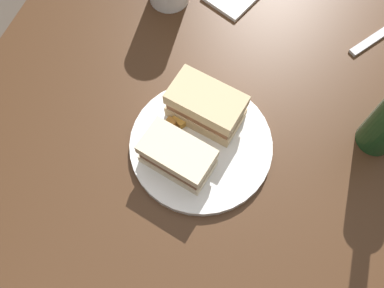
{
  "coord_description": "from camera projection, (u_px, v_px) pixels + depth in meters",
  "views": [
    {
      "loc": [
        0.24,
        0.11,
        1.37
      ],
      "look_at": [
        -0.01,
        0.01,
        0.74
      ],
      "focal_mm": 38.83,
      "sensor_mm": 36.0,
      "label": 1
    }
  ],
  "objects": [
    {
      "name": "potato_wedge_front",
      "position": [
        169.0,
        137.0,
        0.7
      ],
      "size": [
        0.04,
        0.05,
        0.02
      ],
      "primitive_type": "cube",
      "rotation": [
        0.0,
        0.0,
        4.18
      ],
      "color": "#B77F33",
      "rests_on": "plate"
    },
    {
      "name": "ground_plane",
      "position": [
        187.0,
        233.0,
        1.37
      ],
      "size": [
        6.0,
        6.0,
        0.0
      ],
      "primitive_type": "plane",
      "color": "#4C4238"
    },
    {
      "name": "sandwich_half_right",
      "position": [
        175.0,
        155.0,
        0.67
      ],
      "size": [
        0.08,
        0.12,
        0.06
      ],
      "color": "beige",
      "rests_on": "plate"
    },
    {
      "name": "plate",
      "position": [
        201.0,
        145.0,
        0.71
      ],
      "size": [
        0.24,
        0.24,
        0.02
      ],
      "primitive_type": "cylinder",
      "color": "white",
      "rests_on": "dining_table"
    },
    {
      "name": "sandwich_half_left",
      "position": [
        206.0,
        106.0,
        0.7
      ],
      "size": [
        0.09,
        0.13,
        0.07
      ],
      "color": "#CCB284",
      "rests_on": "plate"
    },
    {
      "name": "potato_wedge_back",
      "position": [
        185.0,
        117.0,
        0.72
      ],
      "size": [
        0.04,
        0.04,
        0.02
      ],
      "primitive_type": "cube",
      "rotation": [
        0.0,
        0.0,
        5.73
      ],
      "color": "gold",
      "rests_on": "plate"
    },
    {
      "name": "potato_wedge_middle",
      "position": [
        164.0,
        131.0,
        0.7
      ],
      "size": [
        0.05,
        0.03,
        0.02
      ],
      "primitive_type": "cube",
      "rotation": [
        0.0,
        0.0,
        5.98
      ],
      "color": "#AD702D",
      "rests_on": "plate"
    },
    {
      "name": "dining_table",
      "position": [
        186.0,
        206.0,
        1.04
      ],
      "size": [
        1.15,
        0.85,
        0.71
      ],
      "primitive_type": "cube",
      "color": "#422816",
      "rests_on": "ground"
    }
  ]
}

